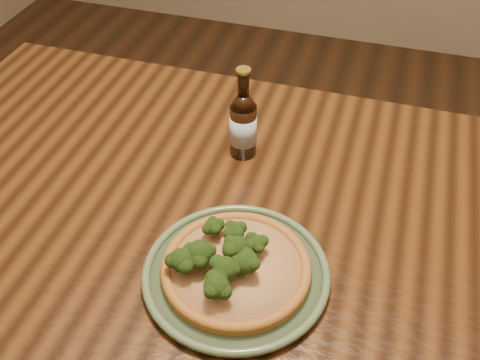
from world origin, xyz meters
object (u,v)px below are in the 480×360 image
(table, at_px, (268,255))
(pizza, at_px, (233,266))
(plate, at_px, (236,273))
(beer_bottle, at_px, (243,124))

(table, bearing_deg, pizza, -99.82)
(plate, xyz_separation_m, beer_bottle, (-0.08, 0.31, 0.06))
(table, relative_size, pizza, 6.54)
(plate, height_order, beer_bottle, beer_bottle)
(table, xyz_separation_m, beer_bottle, (-0.10, 0.17, 0.17))
(table, distance_m, pizza, 0.19)
(pizza, bearing_deg, plate, 27.62)
(table, relative_size, beer_bottle, 8.05)
(table, xyz_separation_m, plate, (-0.02, -0.14, 0.10))
(plate, bearing_deg, beer_bottle, 104.74)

